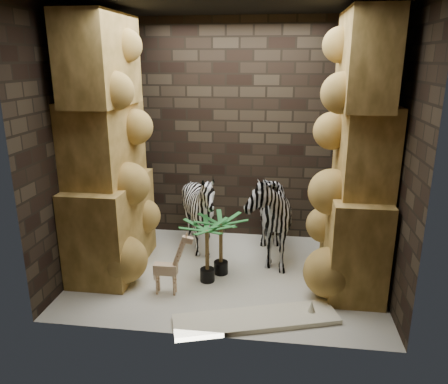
# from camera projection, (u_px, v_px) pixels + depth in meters

# --- Properties ---
(floor) EXTENTS (3.50, 3.50, 0.00)m
(floor) POSITION_uv_depth(u_px,v_px,m) (227.00, 273.00, 5.20)
(floor) COLOR beige
(floor) RESTS_ON ground
(ceiling) EXTENTS (3.50, 3.50, 0.00)m
(ceiling) POSITION_uv_depth(u_px,v_px,m) (227.00, 3.00, 4.32)
(ceiling) COLOR black
(ceiling) RESTS_ON ground
(wall_back) EXTENTS (3.50, 0.00, 3.50)m
(wall_back) POSITION_uv_depth(u_px,v_px,m) (239.00, 132.00, 5.95)
(wall_back) COLOR #30271C
(wall_back) RESTS_ON ground
(wall_front) EXTENTS (3.50, 0.00, 3.50)m
(wall_front) POSITION_uv_depth(u_px,v_px,m) (208.00, 181.00, 3.58)
(wall_front) COLOR #30271C
(wall_front) RESTS_ON ground
(wall_left) EXTENTS (0.00, 3.00, 3.00)m
(wall_left) POSITION_uv_depth(u_px,v_px,m) (76.00, 146.00, 4.99)
(wall_left) COLOR #30271C
(wall_left) RESTS_ON ground
(wall_right) EXTENTS (0.00, 3.00, 3.00)m
(wall_right) POSITION_uv_depth(u_px,v_px,m) (393.00, 155.00, 4.54)
(wall_right) COLOR #30271C
(wall_right) RESTS_ON ground
(rock_pillar_left) EXTENTS (0.68, 1.30, 3.00)m
(rock_pillar_left) POSITION_uv_depth(u_px,v_px,m) (105.00, 147.00, 4.94)
(rock_pillar_left) COLOR #E4B65C
(rock_pillar_left) RESTS_ON floor
(rock_pillar_right) EXTENTS (0.58, 1.25, 3.00)m
(rock_pillar_right) POSITION_uv_depth(u_px,v_px,m) (360.00, 154.00, 4.58)
(rock_pillar_right) COLOR #E4B65C
(rock_pillar_right) RESTS_ON floor
(zebra_right) EXTENTS (0.87, 1.32, 1.44)m
(zebra_right) POSITION_uv_depth(u_px,v_px,m) (264.00, 204.00, 5.43)
(zebra_right) COLOR white
(zebra_right) RESTS_ON floor
(zebra_left) EXTENTS (1.25, 1.38, 1.04)m
(zebra_left) POSITION_uv_depth(u_px,v_px,m) (200.00, 216.00, 5.62)
(zebra_left) COLOR white
(zebra_left) RESTS_ON floor
(giraffe_toy) EXTENTS (0.38, 0.13, 0.74)m
(giraffe_toy) POSITION_uv_depth(u_px,v_px,m) (165.00, 262.00, 4.66)
(giraffe_toy) COLOR beige
(giraffe_toy) RESTS_ON floor
(palm_front) EXTENTS (0.36, 0.36, 0.73)m
(palm_front) POSITION_uv_depth(u_px,v_px,m) (221.00, 245.00, 5.10)
(palm_front) COLOR #226F34
(palm_front) RESTS_ON floor
(palm_back) EXTENTS (0.36, 0.36, 0.73)m
(palm_back) POSITION_uv_depth(u_px,v_px,m) (207.00, 252.00, 4.92)
(palm_back) COLOR #226F34
(palm_back) RESTS_ON floor
(surfboard) EXTENTS (1.66, 0.87, 0.05)m
(surfboard) POSITION_uv_depth(u_px,v_px,m) (256.00, 319.00, 4.24)
(surfboard) COLOR #FDF3CA
(surfboard) RESTS_ON floor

